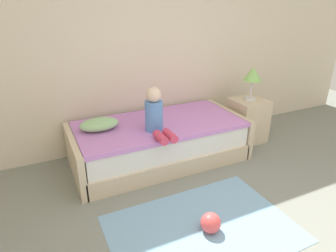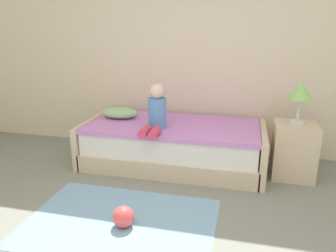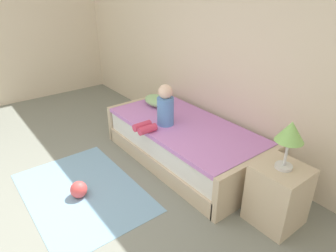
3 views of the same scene
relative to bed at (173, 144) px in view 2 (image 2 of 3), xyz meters
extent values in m
cube|color=beige|center=(0.15, 0.60, 1.20)|extent=(7.20, 0.10, 2.90)
cube|color=beige|center=(0.00, 0.00, -0.15)|extent=(2.00, 1.00, 0.20)
cube|color=white|center=(0.00, 0.00, 0.08)|extent=(1.94, 0.94, 0.25)
cube|color=#C67FD1|center=(0.00, 0.00, 0.23)|extent=(1.98, 0.98, 0.05)
cube|color=beige|center=(-1.02, 0.00, 0.00)|extent=(0.07, 1.00, 0.50)
cube|color=beige|center=(1.02, 0.00, 0.00)|extent=(0.07, 1.00, 0.50)
cube|color=beige|center=(1.35, -0.02, 0.05)|extent=(0.44, 0.44, 0.60)
cylinder|color=silver|center=(1.35, -0.02, 0.37)|extent=(0.15, 0.15, 0.03)
cylinder|color=silver|center=(1.35, -0.02, 0.50)|extent=(0.02, 0.02, 0.24)
cone|color=#8CCC66|center=(1.35, -0.02, 0.71)|extent=(0.24, 0.24, 0.18)
cylinder|color=#598CD1|center=(-0.14, -0.18, 0.42)|extent=(0.20, 0.20, 0.34)
sphere|color=beige|center=(-0.14, -0.18, 0.67)|extent=(0.17, 0.17, 0.17)
cylinder|color=#D83F60|center=(-0.19, -0.48, 0.30)|extent=(0.09, 0.22, 0.09)
cylinder|color=#D83F60|center=(-0.08, -0.48, 0.30)|extent=(0.09, 0.22, 0.09)
ellipsoid|color=#99CC8C|center=(-0.69, 0.10, 0.32)|extent=(0.44, 0.30, 0.13)
sphere|color=#E54C4C|center=(-0.12, -1.35, -0.16)|extent=(0.18, 0.18, 0.18)
cube|color=#7AA8CC|center=(-0.17, -1.30, -0.24)|extent=(1.60, 1.10, 0.01)
camera|label=1|loc=(-1.31, -3.00, 1.61)|focal=31.49mm
camera|label=2|loc=(0.79, -3.53, 1.36)|focal=34.66mm
camera|label=3|loc=(2.46, -2.14, 1.84)|focal=31.93mm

